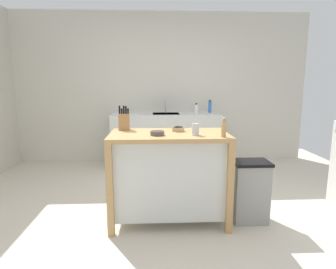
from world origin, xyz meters
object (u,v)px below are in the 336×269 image
trash_bin (250,191)px  drinking_cup (195,129)px  bottle_hand_soap (210,107)px  bottle_dish_soap (196,109)px  bowl_ceramic_small (178,129)px  pepper_grinder (224,128)px  kitchen_island (169,172)px  knife_block (124,121)px  bowl_stoneware_deep (157,133)px  sink_faucet (166,106)px

trash_bin → drinking_cup: bearing=-172.9°
drinking_cup → trash_bin: drinking_cup is taller
bottle_hand_soap → bottle_dish_soap: size_ratio=1.25×
bowl_ceramic_small → trash_bin: bowl_ceramic_small is taller
bowl_ceramic_small → pepper_grinder: bearing=-41.0°
kitchen_island → knife_block: bearing=154.5°
knife_block → bowl_stoneware_deep: 0.48m
pepper_grinder → sink_faucet: 2.42m
pepper_grinder → trash_bin: size_ratio=0.29×
pepper_grinder → sink_faucet: (-0.44, 2.38, 0.01)m
bowl_ceramic_small → drinking_cup: drinking_cup is taller
knife_block → trash_bin: knife_block is taller
bottle_dish_soap → drinking_cup: bearing=-98.5°
kitchen_island → bowl_ceramic_small: bowl_ceramic_small is taller
bowl_stoneware_deep → bottle_dish_soap: bearing=72.0°
kitchen_island → bottle_dish_soap: bottle_dish_soap is taller
kitchen_island → bowl_ceramic_small: size_ratio=9.09×
pepper_grinder → bottle_hand_soap: size_ratio=0.81×
drinking_cup → bottle_hand_soap: size_ratio=0.50×
kitchen_island → knife_block: (-0.46, 0.22, 0.49)m
sink_faucet → bottle_dish_soap: (0.50, -0.22, -0.03)m
bowl_stoneware_deep → bottle_hand_soap: bearing=67.2°
bottle_hand_soap → kitchen_island: bearing=-111.2°
bowl_stoneware_deep → sink_faucet: size_ratio=0.60×
trash_bin → bowl_stoneware_deep: bearing=-176.3°
bottle_dish_soap → knife_block: bearing=-120.5°
bowl_stoneware_deep → trash_bin: size_ratio=0.21×
knife_block → trash_bin: bearing=-12.0°
bottle_dish_soap → sink_faucet: bearing=156.5°
bowl_ceramic_small → bottle_hand_soap: (0.71, 1.99, 0.07)m
trash_bin → sink_faucet: (-0.77, 2.20, 0.69)m
bottle_hand_soap → pepper_grinder: bearing=-98.0°
knife_block → pepper_grinder: size_ratio=1.41×
bowl_stoneware_deep → pepper_grinder: bearing=-11.0°
sink_faucet → kitchen_island: bearing=-91.3°
knife_block → bottle_dish_soap: knife_block is taller
kitchen_island → drinking_cup: size_ratio=10.32×
trash_bin → bottle_hand_soap: bearing=90.2°
kitchen_island → sink_faucet: (0.05, 2.15, 0.50)m
bowl_ceramic_small → sink_faucet: (-0.05, 2.04, 0.07)m
kitchen_island → pepper_grinder: (0.48, -0.23, 0.49)m
bowl_ceramic_small → pepper_grinder: (0.39, -0.34, 0.06)m
bowl_stoneware_deep → bottle_dish_soap: bottle_dish_soap is taller
pepper_grinder → bowl_ceramic_small: bearing=139.0°
bowl_ceramic_small → bowl_stoneware_deep: bowl_ceramic_small is taller
drinking_cup → bowl_ceramic_small: bearing=121.8°
drinking_cup → sink_faucet: (-0.19, 2.27, 0.04)m
trash_bin → bottle_dish_soap: (-0.27, 1.98, 0.66)m
bowl_stoneware_deep → bottle_dish_soap: 2.15m
pepper_grinder → bottle_hand_soap: 2.35m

